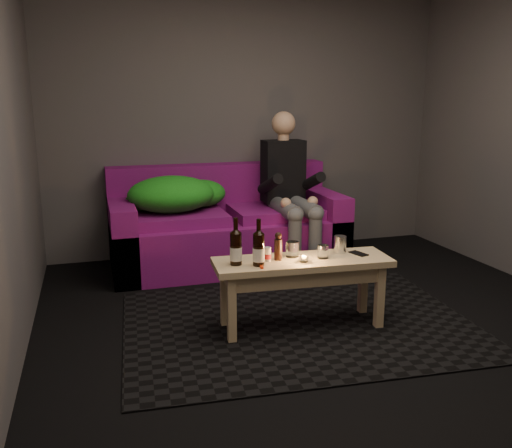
{
  "coord_description": "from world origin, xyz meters",
  "views": [
    {
      "loc": [
        -1.54,
        -3.02,
        1.54
      ],
      "look_at": [
        -0.26,
        1.15,
        0.53
      ],
      "focal_mm": 38.0,
      "sensor_mm": 36.0,
      "label": 1
    }
  ],
  "objects_px": {
    "person": "(289,187)",
    "coffee_table": "(302,271)",
    "sofa": "(226,229)",
    "steel_cup": "(340,244)",
    "beer_bottle_b": "(259,248)",
    "beer_bottle_a": "(236,247)"
  },
  "relations": [
    {
      "from": "person",
      "to": "coffee_table",
      "type": "xyz_separation_m",
      "value": [
        -0.43,
        -1.43,
        -0.34
      ]
    },
    {
      "from": "sofa",
      "to": "steel_cup",
      "type": "relative_size",
      "value": 17.97
    },
    {
      "from": "coffee_table",
      "to": "steel_cup",
      "type": "height_order",
      "value": "steel_cup"
    },
    {
      "from": "sofa",
      "to": "beer_bottle_b",
      "type": "xyz_separation_m",
      "value": [
        -0.19,
        -1.65,
        0.27
      ]
    },
    {
      "from": "beer_bottle_a",
      "to": "steel_cup",
      "type": "xyz_separation_m",
      "value": [
        0.77,
        0.06,
        -0.06
      ]
    },
    {
      "from": "steel_cup",
      "to": "coffee_table",
      "type": "bearing_deg",
      "value": -167.34
    },
    {
      "from": "sofa",
      "to": "steel_cup",
      "type": "height_order",
      "value": "sofa"
    },
    {
      "from": "person",
      "to": "beer_bottle_a",
      "type": "height_order",
      "value": "person"
    },
    {
      "from": "beer_bottle_a",
      "to": "steel_cup",
      "type": "distance_m",
      "value": 0.77
    },
    {
      "from": "beer_bottle_a",
      "to": "coffee_table",
      "type": "bearing_deg",
      "value": -1.26
    },
    {
      "from": "person",
      "to": "beer_bottle_b",
      "type": "bearing_deg",
      "value": -117.18
    },
    {
      "from": "sofa",
      "to": "beer_bottle_a",
      "type": "height_order",
      "value": "sofa"
    },
    {
      "from": "coffee_table",
      "to": "steel_cup",
      "type": "bearing_deg",
      "value": 12.66
    },
    {
      "from": "beer_bottle_a",
      "to": "beer_bottle_b",
      "type": "height_order",
      "value": "beer_bottle_a"
    },
    {
      "from": "beer_bottle_b",
      "to": "steel_cup",
      "type": "height_order",
      "value": "beer_bottle_b"
    },
    {
      "from": "sofa",
      "to": "coffee_table",
      "type": "xyz_separation_m",
      "value": [
        0.13,
        -1.6,
        0.07
      ]
    },
    {
      "from": "coffee_table",
      "to": "steel_cup",
      "type": "xyz_separation_m",
      "value": [
        0.31,
        0.07,
        0.15
      ]
    },
    {
      "from": "person",
      "to": "beer_bottle_a",
      "type": "xyz_separation_m",
      "value": [
        -0.89,
        -1.42,
        -0.13
      ]
    },
    {
      "from": "sofa",
      "to": "coffee_table",
      "type": "relative_size",
      "value": 1.75
    },
    {
      "from": "beer_bottle_b",
      "to": "steel_cup",
      "type": "xyz_separation_m",
      "value": [
        0.63,
        0.12,
        -0.05
      ]
    },
    {
      "from": "sofa",
      "to": "steel_cup",
      "type": "xyz_separation_m",
      "value": [
        0.44,
        -1.53,
        0.22
      ]
    },
    {
      "from": "beer_bottle_b",
      "to": "sofa",
      "type": "bearing_deg",
      "value": 83.38
    }
  ]
}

